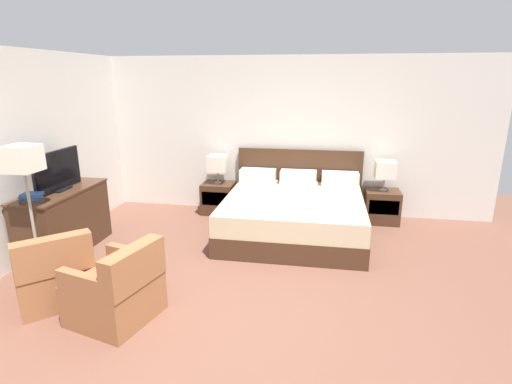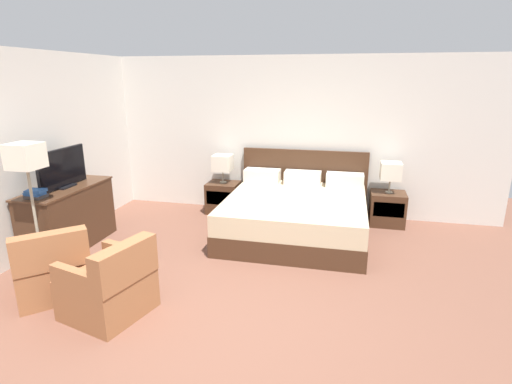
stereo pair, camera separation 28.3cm
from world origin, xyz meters
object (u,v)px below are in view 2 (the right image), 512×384
object	(u,v)px
table_lamp_right	(391,171)
armchair_companion	(110,287)
nightstand_left	(223,197)
floor_lamp	(27,167)
tv	(62,169)
table_lamp_left	(223,163)
book_red_cover	(36,196)
nightstand_right	(387,209)
book_small_top	(36,191)
armchair_by_window	(52,269)
dresser	(69,216)
book_blue_cover	(35,194)
bed	(296,214)

from	to	relation	value
table_lamp_right	armchair_companion	size ratio (longest dim) A/B	0.55
nightstand_left	floor_lamp	size ratio (longest dim) A/B	0.34
tv	table_lamp_left	bearing A→B (deg)	49.68
table_lamp_left	floor_lamp	size ratio (longest dim) A/B	0.31
tv	book_red_cover	distance (m)	0.54
book_red_cover	nightstand_right	bearing A→B (deg)	29.05
book_small_top	armchair_by_window	xyz separation A→B (m)	(0.63, -0.62, -0.63)
dresser	armchair_companion	xyz separation A→B (m)	(1.42, -1.30, -0.14)
nightstand_right	armchair_by_window	bearing A→B (deg)	-140.25
book_blue_cover	floor_lamp	distance (m)	0.47
dresser	armchair_companion	bearing A→B (deg)	-42.54
dresser	table_lamp_left	bearing A→B (deg)	49.64
table_lamp_left	book_small_top	size ratio (longest dim) A/B	2.36
armchair_companion	book_blue_cover	bearing A→B (deg)	150.53
nightstand_left	armchair_companion	bearing A→B (deg)	-92.34
table_lamp_right	armchair_by_window	size ratio (longest dim) A/B	0.48
bed	armchair_companion	distance (m)	2.82
floor_lamp	armchair_companion	bearing A→B (deg)	-24.81
nightstand_left	armchair_companion	world-z (taller)	armchair_companion
bed	armchair_by_window	bearing A→B (deg)	-134.88
armchair_by_window	armchair_companion	world-z (taller)	same
book_small_top	nightstand_left	bearing A→B (deg)	56.32
dresser	book_small_top	bearing A→B (deg)	-89.22
bed	armchair_by_window	xyz separation A→B (m)	(-2.22, -2.23, -0.02)
armchair_by_window	nightstand_right	bearing A→B (deg)	39.75
nightstand_right	dresser	world-z (taller)	dresser
table_lamp_left	book_red_cover	world-z (taller)	table_lamp_left
armchair_companion	book_red_cover	bearing A→B (deg)	150.26
book_red_cover	armchair_companion	bearing A→B (deg)	-29.74
book_small_top	armchair_by_window	world-z (taller)	book_small_top
table_lamp_left	table_lamp_right	xyz separation A→B (m)	(2.62, 0.00, 0.00)
table_lamp_right	armchair_companion	world-z (taller)	table_lamp_right
book_red_cover	armchair_by_window	distance (m)	1.05
nightstand_left	book_blue_cover	bearing A→B (deg)	-124.02
dresser	book_blue_cover	distance (m)	0.67
book_blue_cover	nightstand_right	bearing A→B (deg)	28.96
dresser	tv	distance (m)	0.64
bed	dresser	xyz separation A→B (m)	(-2.86, -1.11, 0.12)
nightstand_left	armchair_by_window	size ratio (longest dim) A/B	0.53
nightstand_left	floor_lamp	world-z (taller)	floor_lamp
table_lamp_right	dresser	size ratio (longest dim) A/B	0.35
table_lamp_right	book_red_cover	world-z (taller)	table_lamp_right
tv	book_red_cover	bearing A→B (deg)	-89.99
nightstand_left	dresser	world-z (taller)	dresser
armchair_by_window	floor_lamp	bearing A→B (deg)	140.63
nightstand_right	table_lamp_left	distance (m)	2.69
book_small_top	floor_lamp	bearing A→B (deg)	-57.19
book_blue_cover	floor_lamp	xyz separation A→B (m)	(0.16, -0.22, 0.38)
dresser	book_red_cover	world-z (taller)	book_red_cover
nightstand_right	tv	world-z (taller)	tv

